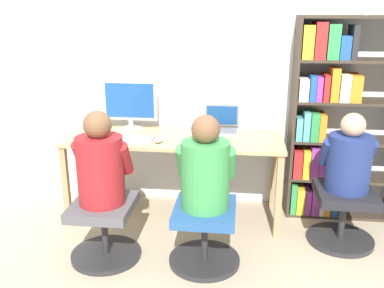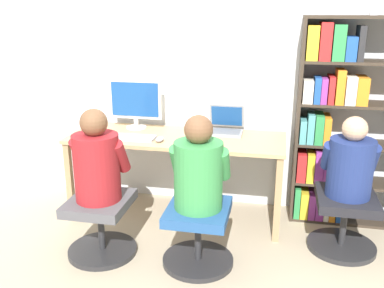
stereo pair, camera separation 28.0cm
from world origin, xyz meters
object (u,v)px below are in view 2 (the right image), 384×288
object	(u,v)px
desk_clock	(375,2)
person_near_shelf	(351,163)
desktop_monitor	(135,103)
office_chair_side	(344,219)
laptop	(225,127)
office_chair_left	(101,223)
person_at_monitor	(97,162)
bookshelf	(337,124)
office_chair_right	(198,232)
keyboard	(128,137)
person_at_laptop	(198,169)

from	to	relation	value
desk_clock	person_near_shelf	bearing A→B (deg)	-104.54
desktop_monitor	office_chair_side	world-z (taller)	desktop_monitor
laptop	office_chair_left	xyz separation A→B (m)	(-0.78, -0.91, -0.52)
person_at_monitor	bookshelf	bearing A→B (deg)	28.06
office_chair_right	office_chair_left	bearing A→B (deg)	-179.15
office_chair_left	person_at_monitor	world-z (taller)	person_at_monitor
bookshelf	desktop_monitor	bearing A→B (deg)	-179.56
office_chair_right	office_chair_side	size ratio (longest dim) A/B	1.00
office_chair_left	office_chair_right	bearing A→B (deg)	0.85
desk_clock	office_chair_side	size ratio (longest dim) A/B	0.35
desktop_monitor	person_at_monitor	distance (m)	0.92
desk_clock	keyboard	bearing A→B (deg)	-171.67
desk_clock	office_chair_side	distance (m)	1.59
desktop_monitor	person_near_shelf	bearing A→B (deg)	-14.81
desktop_monitor	desk_clock	size ratio (longest dim) A/B	2.70
office_chair_right	person_near_shelf	world-z (taller)	person_near_shelf
office_chair_left	office_chair_side	distance (m)	1.80
person_at_monitor	desk_clock	world-z (taller)	desk_clock
desktop_monitor	bookshelf	bearing A→B (deg)	0.44
person_at_monitor	office_chair_right	bearing A→B (deg)	0.47
laptop	bookshelf	distance (m)	0.91
office_chair_right	person_at_laptop	xyz separation A→B (m)	(0.00, 0.00, 0.46)
keyboard	desk_clock	distance (m)	2.12
person_at_laptop	office_chair_side	size ratio (longest dim) A/B	1.28
laptop	bookshelf	world-z (taller)	bookshelf
desktop_monitor	office_chair_right	world-z (taller)	desktop_monitor
laptop	person_at_monitor	size ratio (longest dim) A/B	0.46
office_chair_right	bookshelf	xyz separation A→B (m)	(0.97, 0.89, 0.60)
bookshelf	office_chair_left	bearing A→B (deg)	-151.81
person_at_monitor	office_chair_side	size ratio (longest dim) A/B	1.30
bookshelf	desk_clock	bearing A→B (deg)	-23.25
desktop_monitor	office_chair_left	bearing A→B (deg)	-89.19
office_chair_right	office_chair_side	world-z (taller)	same
office_chair_side	office_chair_right	bearing A→B (deg)	-158.14
laptop	bookshelf	xyz separation A→B (m)	(0.91, -0.01, 0.07)
office_chair_side	laptop	bearing A→B (deg)	153.00
laptop	office_chair_right	bearing A→B (deg)	-93.79
laptop	person_at_laptop	distance (m)	0.90
person_at_laptop	bookshelf	xyz separation A→B (m)	(0.97, 0.89, 0.13)
person_at_monitor	office_chair_side	bearing A→B (deg)	13.45
keyboard	office_chair_left	bearing A→B (deg)	-92.51
office_chair_right	bookshelf	bearing A→B (deg)	42.73
desk_clock	office_chair_side	world-z (taller)	desk_clock
office_chair_right	desk_clock	distance (m)	2.08
desktop_monitor	person_at_monitor	world-z (taller)	desktop_monitor
office_chair_right	office_chair_side	xyz separation A→B (m)	(1.03, 0.41, 0.00)
keyboard	office_chair_left	size ratio (longest dim) A/B	0.89
desktop_monitor	person_at_laptop	size ratio (longest dim) A/B	0.73
office_chair_right	desktop_monitor	bearing A→B (deg)	129.76
person_at_monitor	laptop	bearing A→B (deg)	49.38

